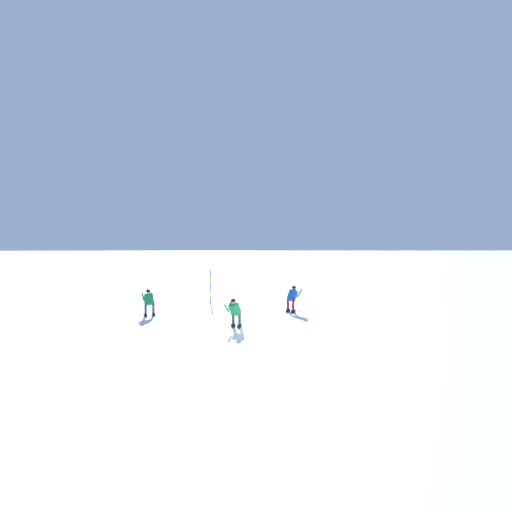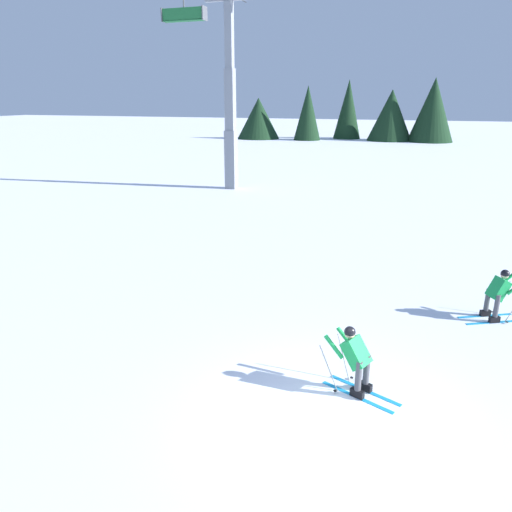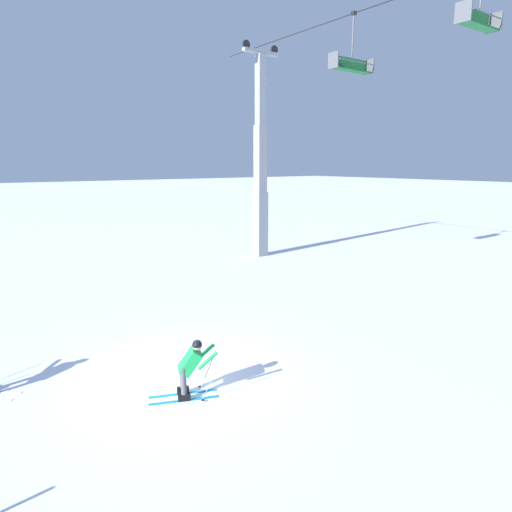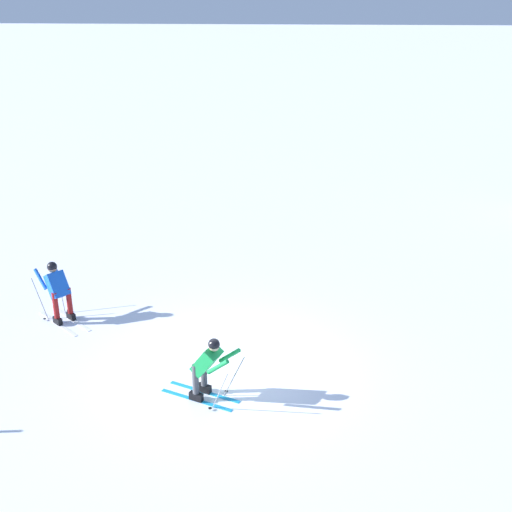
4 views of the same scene
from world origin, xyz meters
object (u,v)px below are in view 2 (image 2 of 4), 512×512
at_px(skier_carving_main, 356,356).
at_px(lift_tower_far, 230,110).
at_px(chairlift_seat_fourth, 183,14).
at_px(skier_distant_uphill, 498,292).

xyz_separation_m(skier_carving_main, lift_tower_far, (20.67, 10.94, 4.15)).
height_order(chairlift_seat_fourth, skier_distant_uphill, chairlift_seat_fourth).
height_order(lift_tower_far, skier_distant_uphill, lift_tower_far).
relative_size(lift_tower_far, skier_distant_uphill, 7.16).
distance_m(skier_carving_main, lift_tower_far, 23.75).
xyz_separation_m(chairlift_seat_fourth, skier_distant_uphill, (-10.12, -14.06, -8.78)).
relative_size(skier_carving_main, chairlift_seat_fourth, 0.74).
bearing_deg(skier_carving_main, chairlift_seat_fourth, 36.58).
bearing_deg(skier_distant_uphill, chairlift_seat_fourth, 54.24).
bearing_deg(chairlift_seat_fourth, lift_tower_far, 0.00).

